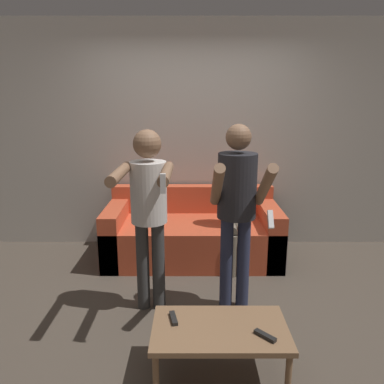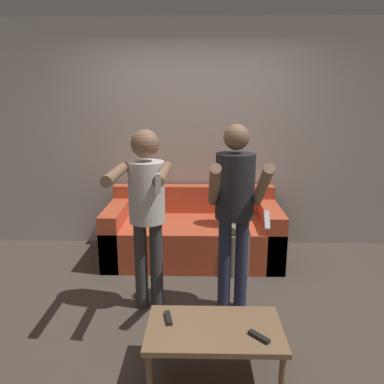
# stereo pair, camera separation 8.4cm
# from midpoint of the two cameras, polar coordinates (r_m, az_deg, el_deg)

# --- Properties ---
(ground_plane) EXTENTS (14.00, 14.00, 0.00)m
(ground_plane) POSITION_cam_midpoint_polar(r_m,az_deg,el_deg) (3.45, 0.78, -17.42)
(ground_plane) COLOR #4C4238
(wall_back) EXTENTS (6.40, 0.06, 2.70)m
(wall_back) POSITION_cam_midpoint_polar(r_m,az_deg,el_deg) (4.58, 1.03, 8.42)
(wall_back) COLOR #B7B2A8
(wall_back) RESTS_ON ground_plane
(couch) EXTENTS (1.94, 0.92, 0.78)m
(couch) POSITION_cam_midpoint_polar(r_m,az_deg,el_deg) (4.34, 0.72, -6.49)
(couch) COLOR #C64C2D
(couch) RESTS_ON ground_plane
(person_standing_left) EXTENTS (0.42, 0.79, 1.57)m
(person_standing_left) POSITION_cam_midpoint_polar(r_m,az_deg,el_deg) (3.09, -6.20, -1.39)
(person_standing_left) COLOR #383838
(person_standing_left) RESTS_ON ground_plane
(person_standing_right) EXTENTS (0.44, 0.70, 1.61)m
(person_standing_right) POSITION_cam_midpoint_polar(r_m,az_deg,el_deg) (3.09, 7.33, -1.12)
(person_standing_right) COLOR #282D47
(person_standing_right) RESTS_ON ground_plane
(person_seated) EXTENTS (0.29, 0.52, 1.20)m
(person_seated) POSITION_cam_midpoint_polar(r_m,az_deg,el_deg) (4.03, 7.43, -2.40)
(person_seated) COLOR #6B6051
(person_seated) RESTS_ON ground_plane
(coffee_table) EXTENTS (0.88, 0.51, 0.37)m
(coffee_table) POSITION_cam_midpoint_polar(r_m,az_deg,el_deg) (2.60, 4.42, -20.58)
(coffee_table) COLOR #846042
(coffee_table) RESTS_ON ground_plane
(remote_near) EXTENTS (0.13, 0.13, 0.02)m
(remote_near) POSITION_cam_midpoint_polar(r_m,az_deg,el_deg) (2.51, 11.19, -20.82)
(remote_near) COLOR black
(remote_near) RESTS_ON coffee_table
(remote_far) EXTENTS (0.07, 0.15, 0.02)m
(remote_far) POSITION_cam_midpoint_polar(r_m,az_deg,el_deg) (2.64, -2.66, -18.62)
(remote_far) COLOR black
(remote_far) RESTS_ON coffee_table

